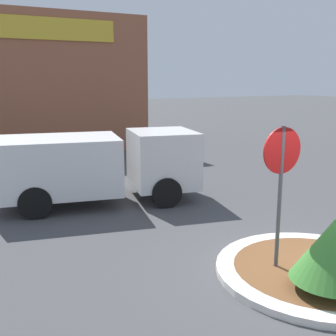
{
  "coord_description": "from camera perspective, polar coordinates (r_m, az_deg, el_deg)",
  "views": [
    {
      "loc": [
        -5.43,
        -4.84,
        3.35
      ],
      "look_at": [
        -1.25,
        3.18,
        1.43
      ],
      "focal_mm": 45.0,
      "sensor_mm": 36.0,
      "label": 1
    }
  ],
  "objects": [
    {
      "name": "storefront_building",
      "position": [
        21.54,
        -20.13,
        10.62
      ],
      "size": [
        11.17,
        6.07,
        6.18
      ],
      "color": "#93563D",
      "rests_on": "ground_plane"
    },
    {
      "name": "island_shrub",
      "position": [
        7.0,
        21.41,
        -10.25
      ],
      "size": [
        1.26,
        1.26,
        1.16
      ],
      "color": "brown",
      "rests_on": "traffic_island"
    },
    {
      "name": "utility_truck",
      "position": [
        11.56,
        -9.73,
        0.57
      ],
      "size": [
        5.65,
        3.06,
        1.92
      ],
      "rotation": [
        0.0,
        0.0,
        -0.2
      ],
      "color": "silver",
      "rests_on": "ground_plane"
    },
    {
      "name": "ground_plane",
      "position": [
        8.0,
        19.33,
        -13.46
      ],
      "size": [
        120.0,
        120.0,
        0.0
      ],
      "primitive_type": "plane",
      "color": "#474749"
    },
    {
      "name": "stop_sign",
      "position": [
        7.31,
        15.07,
        -0.47
      ],
      "size": [
        0.79,
        0.07,
        2.59
      ],
      "color": "#4C4C51",
      "rests_on": "ground_plane"
    },
    {
      "name": "traffic_island",
      "position": [
        7.98,
        19.36,
        -13.06
      ],
      "size": [
        3.46,
        3.46,
        0.12
      ],
      "color": "silver",
      "rests_on": "ground_plane"
    }
  ]
}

